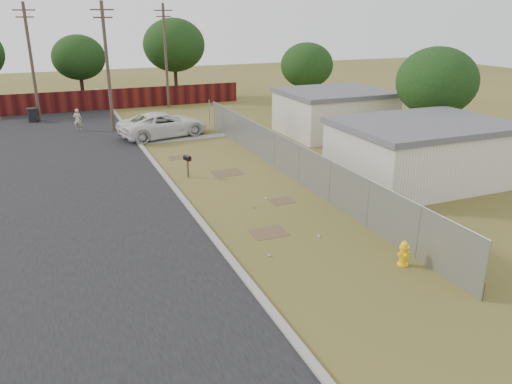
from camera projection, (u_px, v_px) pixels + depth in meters
name	position (u px, v px, depth m)	size (l,w,h in m)	color
ground	(242.00, 191.00, 24.35)	(120.00, 120.00, 0.00)	brown
street	(84.00, 163.00, 28.90)	(15.10, 60.00, 0.12)	black
chainlink_fence	(291.00, 163.00, 26.10)	(0.10, 27.06, 2.02)	gray
privacy_fence	(75.00, 101.00, 43.60)	(30.00, 0.12, 1.80)	#4F1511
utility_poles	(104.00, 60.00, 39.39)	(12.60, 8.24, 9.00)	brown
houses	(373.00, 130.00, 30.04)	(9.30, 17.24, 3.10)	silver
horizon_trees	(154.00, 56.00, 43.55)	(33.32, 31.94, 7.78)	black
fire_hydrant	(404.00, 254.00, 17.04)	(0.43, 0.43, 0.93)	yellow
mailbox	(187.00, 160.00, 26.04)	(0.35, 0.52, 1.21)	brown
pickup_truck	(163.00, 125.00, 34.75)	(2.85, 6.18, 1.72)	silver
pedestrian	(78.00, 120.00, 36.52)	(0.59, 0.39, 1.63)	tan
trash_bin	(32.00, 115.00, 39.55)	(0.81, 0.80, 1.10)	black
scattered_litter	(276.00, 222.00, 20.64)	(2.54, 5.55, 0.07)	silver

